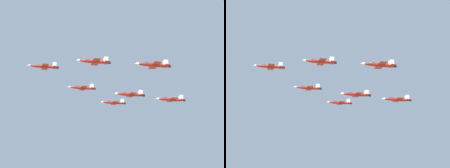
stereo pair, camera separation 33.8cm
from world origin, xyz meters
The scene contains 7 objects.
jet_lead centered at (2.17, 24.78, 113.28)m, with size 8.66×12.85×2.93m.
jet_left_wingman centered at (-3.60, -0.19, 111.31)m, with size 8.95×13.32×3.02m.
jet_right_wingman centered at (25.88, 15.06, 109.34)m, with size 8.67×12.86×2.94m.
jet_left_outer centered at (-9.37, -25.16, 105.70)m, with size 8.77×13.04×2.96m.
jet_right_outer centered at (49.60, 5.34, 106.86)m, with size 8.74×12.97×2.96m.
jet_slot_rear centered at (20.11, -9.91, 102.86)m, with size 9.02×13.37×3.06m.
jet_trailing centered at (29.08, -27.25, 101.60)m, with size 9.01×13.45×3.04m.
Camera 2 is at (-144.50, -44.90, 58.34)m, focal length 61.87 mm.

